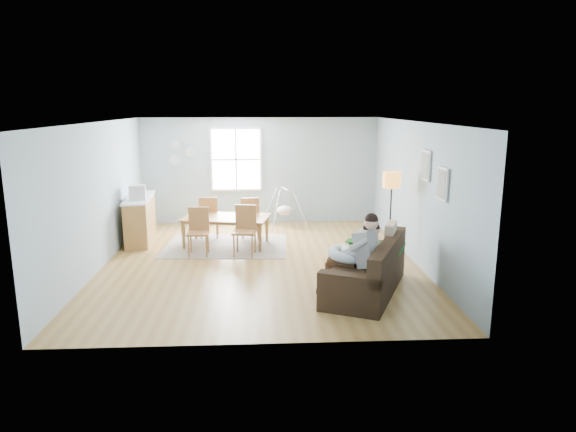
{
  "coord_description": "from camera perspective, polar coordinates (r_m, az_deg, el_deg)",
  "views": [
    {
      "loc": [
        0.01,
        -9.6,
        3.01
      ],
      "look_at": [
        0.51,
        -0.37,
        1.0
      ],
      "focal_mm": 32.0,
      "sensor_mm": 36.0,
      "label": 1
    }
  ],
  "objects": [
    {
      "name": "chair_sw",
      "position": [
        10.6,
        -9.92,
        -1.33
      ],
      "size": [
        0.44,
        0.44,
        0.97
      ],
      "color": "olive",
      "rests_on": "rug"
    },
    {
      "name": "dining_table",
      "position": [
        11.2,
        -6.91,
        -1.72
      ],
      "size": [
        1.98,
        1.34,
        0.64
      ],
      "primitive_type": "imported",
      "rotation": [
        0.0,
        0.0,
        -0.19
      ],
      "color": "#9A6732",
      "rests_on": "rug"
    },
    {
      "name": "chair_ne",
      "position": [
        11.72,
        -4.24,
        0.13
      ],
      "size": [
        0.46,
        0.46,
        0.97
      ],
      "color": "olive",
      "rests_on": "rug"
    },
    {
      "name": "green_throw",
      "position": [
        9.15,
        9.49,
        -3.42
      ],
      "size": [
        1.25,
        1.16,
        0.04
      ],
      "primitive_type": "cube",
      "rotation": [
        0.0,
        0.0,
        -0.41
      ],
      "color": "#145917",
      "rests_on": "sofa"
    },
    {
      "name": "wall_plates",
      "position": [
        13.28,
        -11.91,
        6.9
      ],
      "size": [
        0.67,
        0.02,
        0.66
      ],
      "color": "#A5B8C6",
      "rests_on": "room"
    },
    {
      "name": "baby_swing",
      "position": [
        12.85,
        -0.37,
        0.7
      ],
      "size": [
        1.17,
        1.18,
        0.98
      ],
      "color": "#BCBCC1",
      "rests_on": "room"
    },
    {
      "name": "rug",
      "position": [
        11.28,
        -6.87,
        -3.27
      ],
      "size": [
        2.72,
        2.13,
        0.01
      ],
      "primitive_type": "cube",
      "rotation": [
        0.0,
        0.0,
        -0.06
      ],
      "color": "gray",
      "rests_on": "room"
    },
    {
      "name": "floor_lamp",
      "position": [
        10.16,
        11.43,
        3.14
      ],
      "size": [
        0.35,
        0.35,
        1.74
      ],
      "color": "black",
      "rests_on": "room"
    },
    {
      "name": "nursing_pillow",
      "position": [
        8.18,
        6.48,
        -4.26
      ],
      "size": [
        0.75,
        0.74,
        0.24
      ],
      "primitive_type": "torus",
      "rotation": [
        0.0,
        0.14,
        -0.29
      ],
      "color": "silver",
      "rests_on": "father"
    },
    {
      "name": "room",
      "position": [
        9.62,
        -3.2,
        8.73
      ],
      "size": [
        8.4,
        9.4,
        3.9
      ],
      "color": "olive"
    },
    {
      "name": "father",
      "position": [
        8.13,
        7.62,
        -3.99
      ],
      "size": [
        1.02,
        0.82,
        1.4
      ],
      "color": "gray",
      "rests_on": "sofa"
    },
    {
      "name": "toddler",
      "position": [
        8.6,
        8.84,
        -3.07
      ],
      "size": [
        0.62,
        0.46,
        0.91
      ],
      "color": "white",
      "rests_on": "sofa"
    },
    {
      "name": "window",
      "position": [
        13.15,
        -5.79,
        6.26
      ],
      "size": [
        1.32,
        0.08,
        1.62
      ],
      "color": "silver",
      "rests_on": "room"
    },
    {
      "name": "beige_pillow",
      "position": [
        8.88,
        11.32,
        -2.39
      ],
      "size": [
        0.33,
        0.53,
        0.51
      ],
      "primitive_type": "cube",
      "rotation": [
        0.0,
        0.0,
        -0.39
      ],
      "color": "#B7A98C",
      "rests_on": "sofa"
    },
    {
      "name": "chair_nw",
      "position": [
        11.83,
        -8.78,
        0.16
      ],
      "size": [
        0.45,
        0.45,
        0.98
      ],
      "color": "olive",
      "rests_on": "rug"
    },
    {
      "name": "monitor",
      "position": [
        11.54,
        -16.43,
        2.54
      ],
      "size": [
        0.39,
        0.38,
        0.32
      ],
      "color": "#BCBCC1",
      "rests_on": "counter"
    },
    {
      "name": "pictures",
      "position": [
        9.13,
        15.88,
        4.49
      ],
      "size": [
        0.05,
        1.34,
        0.74
      ],
      "color": "silver",
      "rests_on": "room"
    },
    {
      "name": "storage_cube",
      "position": [
        8.01,
        8.45,
        -8.0
      ],
      "size": [
        0.49,
        0.44,
        0.51
      ],
      "color": "silver",
      "rests_on": "room"
    },
    {
      "name": "sofa",
      "position": [
        8.52,
        8.96,
        -6.34
      ],
      "size": [
        1.77,
        2.39,
        0.89
      ],
      "color": "black",
      "rests_on": "room"
    },
    {
      "name": "chair_se",
      "position": [
        10.47,
        -4.78,
        -1.18
      ],
      "size": [
        0.52,
        0.52,
        1.01
      ],
      "color": "olive",
      "rests_on": "rug"
    },
    {
      "name": "counter",
      "position": [
        12.0,
        -16.09,
        -0.27
      ],
      "size": [
        0.69,
        1.83,
        1.0
      ],
      "color": "#9A6732",
      "rests_on": "room"
    },
    {
      "name": "infant",
      "position": [
        8.19,
        6.49,
        -3.68
      ],
      "size": [
        0.15,
        0.38,
        0.14
      ],
      "color": "silver",
      "rests_on": "nursing_pillow"
    }
  ]
}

